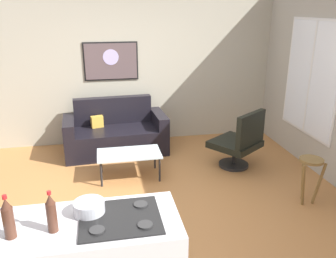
{
  "coord_description": "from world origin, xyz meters",
  "views": [
    {
      "loc": [
        -0.54,
        -3.87,
        2.4
      ],
      "look_at": [
        0.38,
        0.9,
        0.7
      ],
      "focal_mm": 37.49,
      "sensor_mm": 36.0,
      "label": 1
    }
  ],
  "objects_px": {
    "bar_stool": "(310,170)",
    "couch": "(116,135)",
    "coffee_table": "(129,155)",
    "soda_bottle": "(8,219)",
    "soda_bottle_2": "(51,213)",
    "wall_painting": "(111,61)",
    "armchair": "(240,142)",
    "mixing_bowl": "(89,208)"
  },
  "relations": [
    {
      "from": "couch",
      "to": "coffee_table",
      "type": "height_order",
      "value": "couch"
    },
    {
      "from": "coffee_table",
      "to": "soda_bottle_2",
      "type": "distance_m",
      "value": 2.7
    },
    {
      "from": "soda_bottle",
      "to": "wall_painting",
      "type": "relative_size",
      "value": 0.35
    },
    {
      "from": "coffee_table",
      "to": "armchair",
      "type": "bearing_deg",
      "value": 0.06
    },
    {
      "from": "couch",
      "to": "coffee_table",
      "type": "relative_size",
      "value": 1.91
    },
    {
      "from": "coffee_table",
      "to": "wall_painting",
      "type": "height_order",
      "value": "wall_painting"
    },
    {
      "from": "soda_bottle",
      "to": "soda_bottle_2",
      "type": "distance_m",
      "value": 0.28
    },
    {
      "from": "mixing_bowl",
      "to": "wall_painting",
      "type": "bearing_deg",
      "value": 84.99
    },
    {
      "from": "bar_stool",
      "to": "couch",
      "type": "bearing_deg",
      "value": 136.67
    },
    {
      "from": "couch",
      "to": "mixing_bowl",
      "type": "xyz_separation_m",
      "value": [
        -0.34,
        -3.36,
        0.65
      ]
    },
    {
      "from": "soda_bottle_2",
      "to": "mixing_bowl",
      "type": "relative_size",
      "value": 1.33
    },
    {
      "from": "armchair",
      "to": "bar_stool",
      "type": "distance_m",
      "value": 1.25
    },
    {
      "from": "mixing_bowl",
      "to": "wall_painting",
      "type": "xyz_separation_m",
      "value": [
        0.34,
        3.86,
        0.55
      ]
    },
    {
      "from": "couch",
      "to": "soda_bottle",
      "type": "height_order",
      "value": "soda_bottle"
    },
    {
      "from": "couch",
      "to": "bar_stool",
      "type": "bearing_deg",
      "value": -43.33
    },
    {
      "from": "soda_bottle_2",
      "to": "mixing_bowl",
      "type": "height_order",
      "value": "soda_bottle_2"
    },
    {
      "from": "armchair",
      "to": "bar_stool",
      "type": "height_order",
      "value": "armchair"
    },
    {
      "from": "soda_bottle",
      "to": "soda_bottle_2",
      "type": "height_order",
      "value": "soda_bottle"
    },
    {
      "from": "bar_stool",
      "to": "mixing_bowl",
      "type": "xyz_separation_m",
      "value": [
        -2.65,
        -1.18,
        0.48
      ]
    },
    {
      "from": "soda_bottle_2",
      "to": "mixing_bowl",
      "type": "xyz_separation_m",
      "value": [
        0.25,
        0.18,
        -0.09
      ]
    },
    {
      "from": "coffee_table",
      "to": "soda_bottle",
      "type": "xyz_separation_m",
      "value": [
        -1.01,
        -2.53,
        0.7
      ]
    },
    {
      "from": "couch",
      "to": "coffee_table",
      "type": "bearing_deg",
      "value": -81.94
    },
    {
      "from": "couch",
      "to": "coffee_table",
      "type": "distance_m",
      "value": 1.04
    },
    {
      "from": "armchair",
      "to": "soda_bottle_2",
      "type": "distance_m",
      "value": 3.55
    },
    {
      "from": "soda_bottle",
      "to": "mixing_bowl",
      "type": "height_order",
      "value": "soda_bottle"
    },
    {
      "from": "soda_bottle",
      "to": "mixing_bowl",
      "type": "xyz_separation_m",
      "value": [
        0.52,
        0.2,
        -0.1
      ]
    },
    {
      "from": "armchair",
      "to": "wall_painting",
      "type": "relative_size",
      "value": 0.98
    },
    {
      "from": "armchair",
      "to": "soda_bottle",
      "type": "distance_m",
      "value": 3.76
    },
    {
      "from": "bar_stool",
      "to": "mixing_bowl",
      "type": "distance_m",
      "value": 2.94
    },
    {
      "from": "coffee_table",
      "to": "armchair",
      "type": "distance_m",
      "value": 1.71
    },
    {
      "from": "coffee_table",
      "to": "soda_bottle",
      "type": "height_order",
      "value": "soda_bottle"
    },
    {
      "from": "bar_stool",
      "to": "wall_painting",
      "type": "relative_size",
      "value": 0.65
    },
    {
      "from": "soda_bottle_2",
      "to": "wall_painting",
      "type": "distance_m",
      "value": 4.1
    },
    {
      "from": "armchair",
      "to": "soda_bottle",
      "type": "xyz_separation_m",
      "value": [
        -2.71,
        -2.53,
        0.61
      ]
    },
    {
      "from": "wall_painting",
      "to": "bar_stool",
      "type": "bearing_deg",
      "value": -49.22
    },
    {
      "from": "armchair",
      "to": "coffee_table",
      "type": "bearing_deg",
      "value": -179.94
    },
    {
      "from": "couch",
      "to": "armchair",
      "type": "bearing_deg",
      "value": -29.02
    },
    {
      "from": "soda_bottle_2",
      "to": "couch",
      "type": "bearing_deg",
      "value": 80.65
    },
    {
      "from": "coffee_table",
      "to": "wall_painting",
      "type": "xyz_separation_m",
      "value": [
        -0.14,
        1.53,
        1.14
      ]
    },
    {
      "from": "bar_stool",
      "to": "coffee_table",
      "type": "bearing_deg",
      "value": 151.95
    },
    {
      "from": "couch",
      "to": "mixing_bowl",
      "type": "relative_size",
      "value": 7.38
    },
    {
      "from": "mixing_bowl",
      "to": "couch",
      "type": "bearing_deg",
      "value": 84.29
    }
  ]
}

